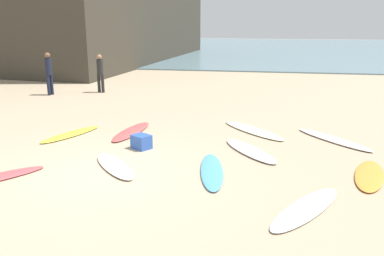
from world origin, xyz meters
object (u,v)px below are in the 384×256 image
Objects in this scene: surfboard_8 at (131,131)px; beachgoer_mid at (100,71)px; surfboard_3 at (253,130)px; surfboard_5 at (306,208)px; surfboard_4 at (212,171)px; surfboard_6 at (369,175)px; surfboard_2 at (71,134)px; surfboard_7 at (333,139)px; beach_cooler at (141,142)px; surfboard_1 at (115,166)px; surfboard_9 at (250,151)px; beachgoer_near at (49,71)px.

surfboard_8 is 1.30× the size of beachgoer_mid.
surfboard_3 is 5.20m from surfboard_5.
surfboard_6 is (3.41, 0.34, 0.00)m from surfboard_4.
surfboard_5 is (6.36, -3.73, -0.00)m from surfboard_2.
beach_cooler is (-5.10, -1.61, 0.15)m from surfboard_7.
surfboard_8 is at bearing -119.19° from surfboard_1.
surfboard_5 is at bearing -104.70° from surfboard_9.
surfboard_7 reaches higher than surfboard_4.
surfboard_8 is 7.24m from beachgoer_mid.
surfboard_4 is 1.22× the size of beachgoer_near.
surfboard_4 is at bearing 133.93° from beachgoer_mid.
surfboard_6 reaches higher than surfboard_4.
surfboard_7 is at bearing 170.34° from surfboard_1.
surfboard_7 is (-0.35, 2.65, 0.00)m from surfboard_6.
surfboard_3 is at bearing -36.00° from surfboard_6.
surfboard_6 is 13.07m from beachgoer_mid.
surfboard_3 is 1.99m from surfboard_9.
surfboard_1 reaches higher than surfboard_5.
surfboard_5 is 4.90m from beach_cooler.
beach_cooler is at bearing 149.23° from surfboard_9.
surfboard_7 is at bearing 28.09° from surfboard_2.
surfboard_6 is at bearing -59.71° from surfboard_9.
beachgoer_mid is (1.98, 0.99, -0.09)m from beachgoer_near.
beachgoer_near is (-3.82, 5.84, 1.02)m from surfboard_2.
beachgoer_mid reaches higher than surfboard_5.
beachgoer_near is at bearing -64.04° from surfboard_7.
beachgoer_mid reaches higher than beach_cooler.
surfboard_5 is at bearing 66.07° from surfboard_6.
beachgoer_mid is 3.73× the size of beach_cooler.
surfboard_8 is at bearing -30.04° from surfboard_3.
surfboard_6 is at bearing -96.97° from surfboard_5.
surfboard_8 reaches higher than surfboard_5.
surfboard_1 is at bearing -9.76° from surfboard_7.
surfboard_1 is 0.92× the size of surfboard_2.
surfboard_5 is at bearing 35.75° from surfboard_7.
surfboard_9 is 10.34m from beachgoer_mid.
beach_cooler reaches higher than surfboard_7.
surfboard_4 is (2.24, 0.09, -0.01)m from surfboard_1.
surfboard_5 is 4.98× the size of beach_cooler.
surfboard_8 is 4.85× the size of beach_cooler.
beachgoer_near is at bearing 133.02° from beach_cooler.
surfboard_9 is 1.17× the size of beachgoer_near.
surfboard_6 is 0.91× the size of surfboard_9.
surfboard_7 is 1.50× the size of beachgoer_mid.
beachgoer_near is (-11.68, 7.72, 1.02)m from surfboard_6.
surfboard_9 reaches higher than surfboard_3.
surfboard_3 is 1.00× the size of surfboard_7.
surfboard_9 is 1.27× the size of beachgoer_mid.
surfboard_1 is 0.76× the size of surfboard_7.
beachgoer_mid is at bearing 127.30° from surfboard_2.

